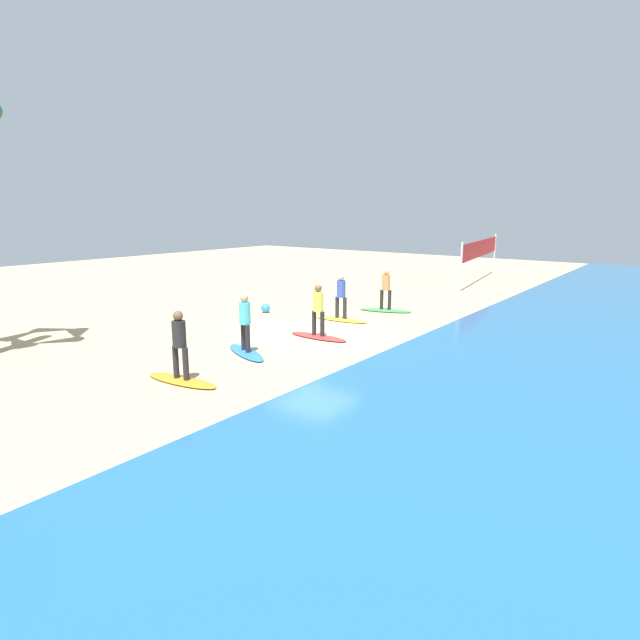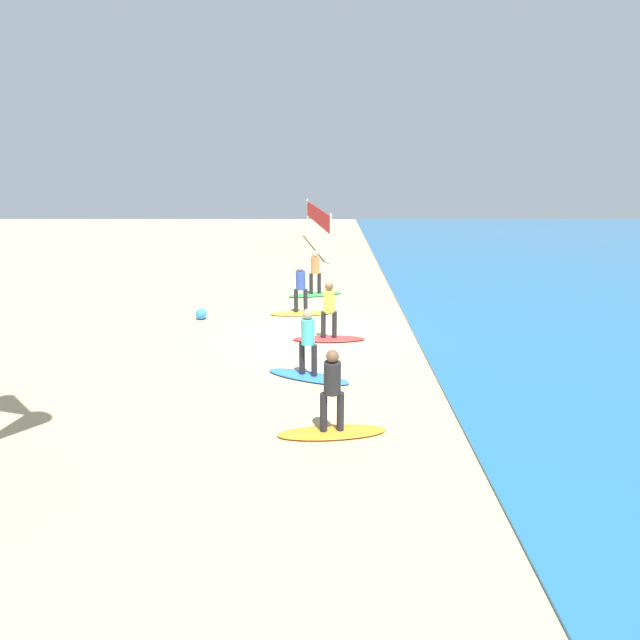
{
  "view_description": "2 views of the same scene",
  "coord_description": "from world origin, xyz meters",
  "px_view_note": "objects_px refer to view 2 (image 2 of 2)",
  "views": [
    {
      "loc": [
        12.99,
        10.03,
        4.01
      ],
      "look_at": [
        1.63,
        1.47,
        0.94
      ],
      "focal_mm": 28.86,
      "sensor_mm": 36.0,
      "label": 1
    },
    {
      "loc": [
        14.58,
        0.27,
        5.1
      ],
      "look_at": [
        0.77,
        0.19,
        0.74
      ],
      "focal_mm": 29.24,
      "sensor_mm": 36.0,
      "label": 2
    }
  ],
  "objects_px": {
    "surfer_red": "(329,306)",
    "surfboard_blue": "(308,376)",
    "surfer_green": "(315,269)",
    "surfboard_green": "(315,294)",
    "surfer_yellow": "(301,284)",
    "surfboard_yellow": "(301,313)",
    "surfboard_red": "(329,339)",
    "surfer_orange": "(332,385)",
    "volleyball_net": "(317,218)",
    "surfer_blue": "(308,337)",
    "beach_ball": "(201,314)",
    "surfboard_orange": "(332,432)"
  },
  "relations": [
    {
      "from": "surfer_red",
      "to": "surfboard_blue",
      "type": "distance_m",
      "value": 2.92
    },
    {
      "from": "surfer_green",
      "to": "surfboard_green",
      "type": "bearing_deg",
      "value": 0.0
    },
    {
      "from": "surfer_yellow",
      "to": "surfer_red",
      "type": "xyz_separation_m",
      "value": [
        2.58,
        0.92,
        0.0
      ]
    },
    {
      "from": "surfboard_yellow",
      "to": "surfboard_red",
      "type": "distance_m",
      "value": 2.74
    },
    {
      "from": "surfer_orange",
      "to": "volleyball_net",
      "type": "distance_m",
      "value": 20.87
    },
    {
      "from": "surfer_red",
      "to": "volleyball_net",
      "type": "bearing_deg",
      "value": -178.15
    },
    {
      "from": "surfer_blue",
      "to": "beach_ball",
      "type": "height_order",
      "value": "surfer_blue"
    },
    {
      "from": "surfer_blue",
      "to": "volleyball_net",
      "type": "distance_m",
      "value": 18.21
    },
    {
      "from": "surfboard_yellow",
      "to": "beach_ball",
      "type": "xyz_separation_m",
      "value": [
        0.57,
        -3.23,
        0.14
      ]
    },
    {
      "from": "surfboard_orange",
      "to": "beach_ball",
      "type": "height_order",
      "value": "beach_ball"
    },
    {
      "from": "volleyball_net",
      "to": "beach_ball",
      "type": "distance_m",
      "value": 14.06
    },
    {
      "from": "surfboard_red",
      "to": "surfboard_blue",
      "type": "relative_size",
      "value": 1.0
    },
    {
      "from": "surfboard_green",
      "to": "surfer_orange",
      "type": "distance_m",
      "value": 10.48
    },
    {
      "from": "surfboard_orange",
      "to": "volleyball_net",
      "type": "distance_m",
      "value": 20.93
    },
    {
      "from": "surfer_orange",
      "to": "volleyball_net",
      "type": "xyz_separation_m",
      "value": [
        -20.85,
        -0.5,
        0.75
      ]
    },
    {
      "from": "surfer_red",
      "to": "surfer_yellow",
      "type": "bearing_deg",
      "value": -160.48
    },
    {
      "from": "surfboard_red",
      "to": "beach_ball",
      "type": "bearing_deg",
      "value": 152.44
    },
    {
      "from": "surfboard_yellow",
      "to": "volleyball_net",
      "type": "xyz_separation_m",
      "value": [
        -12.92,
        0.42,
        1.74
      ]
    },
    {
      "from": "surfboard_green",
      "to": "volleyball_net",
      "type": "bearing_deg",
      "value": 72.5
    },
    {
      "from": "surfboard_green",
      "to": "volleyball_net",
      "type": "distance_m",
      "value": 10.58
    },
    {
      "from": "surfboard_red",
      "to": "surfboard_orange",
      "type": "xyz_separation_m",
      "value": [
        5.35,
        0.0,
        0.0
      ]
    },
    {
      "from": "surfer_yellow",
      "to": "surfboard_red",
      "type": "bearing_deg",
      "value": 19.52
    },
    {
      "from": "beach_ball",
      "to": "surfer_green",
      "type": "bearing_deg",
      "value": 129.68
    },
    {
      "from": "surfboard_green",
      "to": "volleyball_net",
      "type": "xyz_separation_m",
      "value": [
        -10.43,
        -0.03,
        1.74
      ]
    },
    {
      "from": "volleyball_net",
      "to": "surfer_blue",
      "type": "bearing_deg",
      "value": -0.07
    },
    {
      "from": "surfboard_green",
      "to": "surfboard_orange",
      "type": "relative_size",
      "value": 1.0
    },
    {
      "from": "surfer_green",
      "to": "surfer_orange",
      "type": "bearing_deg",
      "value": 2.62
    },
    {
      "from": "surfer_red",
      "to": "surfer_orange",
      "type": "height_order",
      "value": "same"
    },
    {
      "from": "surfboard_yellow",
      "to": "beach_ball",
      "type": "distance_m",
      "value": 3.29
    },
    {
      "from": "surfer_green",
      "to": "surfer_blue",
      "type": "distance_m",
      "value": 7.76
    },
    {
      "from": "surfer_green",
      "to": "volleyball_net",
      "type": "height_order",
      "value": "volleyball_net"
    },
    {
      "from": "surfboard_yellow",
      "to": "surfer_orange",
      "type": "distance_m",
      "value": 8.05
    },
    {
      "from": "surfboard_yellow",
      "to": "surfer_red",
      "type": "distance_m",
      "value": 2.92
    },
    {
      "from": "surfer_red",
      "to": "surfboard_green",
      "type": "bearing_deg",
      "value": -174.68
    },
    {
      "from": "surfboard_red",
      "to": "surfer_orange",
      "type": "bearing_deg",
      "value": -91.6
    },
    {
      "from": "volleyball_net",
      "to": "surfer_orange",
      "type": "bearing_deg",
      "value": 1.38
    },
    {
      "from": "volleyball_net",
      "to": "beach_ball",
      "type": "bearing_deg",
      "value": -15.15
    },
    {
      "from": "surfer_yellow",
      "to": "surfer_red",
      "type": "height_order",
      "value": "same"
    },
    {
      "from": "surfboard_blue",
      "to": "surfboard_orange",
      "type": "height_order",
      "value": "same"
    },
    {
      "from": "surfboard_orange",
      "to": "surfer_orange",
      "type": "xyz_separation_m",
      "value": [
        0.0,
        0.0,
        0.99
      ]
    },
    {
      "from": "surfer_green",
      "to": "beach_ball",
      "type": "distance_m",
      "value": 4.86
    },
    {
      "from": "surfer_green",
      "to": "surfboard_orange",
      "type": "relative_size",
      "value": 0.78
    },
    {
      "from": "surfboard_green",
      "to": "surfboard_blue",
      "type": "height_order",
      "value": "same"
    },
    {
      "from": "surfboard_yellow",
      "to": "volleyball_net",
      "type": "distance_m",
      "value": 13.04
    },
    {
      "from": "surfboard_yellow",
      "to": "surfer_yellow",
      "type": "relative_size",
      "value": 1.28
    },
    {
      "from": "surfboard_red",
      "to": "surfer_red",
      "type": "height_order",
      "value": "surfer_red"
    },
    {
      "from": "surfboard_yellow",
      "to": "surfboard_blue",
      "type": "relative_size",
      "value": 1.0
    },
    {
      "from": "surfboard_red",
      "to": "surfer_green",
      "type": "bearing_deg",
      "value": 93.67
    },
    {
      "from": "surfboard_blue",
      "to": "volleyball_net",
      "type": "bearing_deg",
      "value": 112.71
    },
    {
      "from": "surfboard_yellow",
      "to": "surfboard_red",
      "type": "height_order",
      "value": "same"
    }
  ]
}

